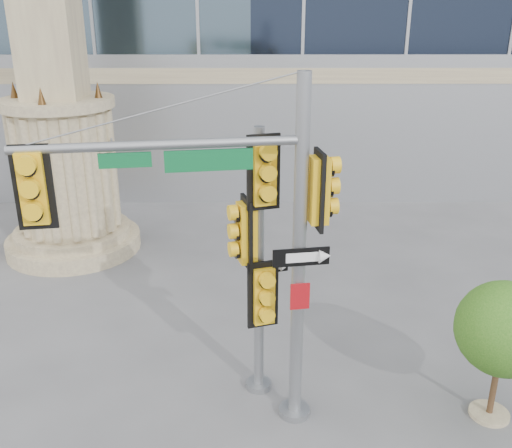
{
  "coord_description": "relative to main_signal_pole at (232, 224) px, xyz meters",
  "views": [
    {
      "loc": [
        0.09,
        -8.9,
        7.79
      ],
      "look_at": [
        0.14,
        2.0,
        3.59
      ],
      "focal_mm": 40.0,
      "sensor_mm": 36.0,
      "label": 1
    }
  ],
  "objects": [
    {
      "name": "ground",
      "position": [
        0.29,
        -0.37,
        -4.21
      ],
      "size": [
        120.0,
        120.0,
        0.0
      ],
      "primitive_type": "plane",
      "color": "#545456",
      "rests_on": "ground"
    },
    {
      "name": "monument",
      "position": [
        -5.71,
        8.63,
        1.3
      ],
      "size": [
        4.4,
        4.4,
        16.6
      ],
      "color": "gray",
      "rests_on": "ground"
    },
    {
      "name": "main_signal_pole",
      "position": [
        0.0,
        0.0,
        0.0
      ],
      "size": [
        5.26,
        1.26,
        6.8
      ],
      "rotation": [
        0.0,
        0.0,
        0.15
      ],
      "color": "slate",
      "rests_on": "ground"
    },
    {
      "name": "secondary_signal_pole",
      "position": [
        0.47,
        0.91,
        -0.85
      ],
      "size": [
        1.07,
        0.76,
        5.72
      ],
      "rotation": [
        0.0,
        0.0,
        0.3
      ],
      "color": "slate",
      "rests_on": "ground"
    },
    {
      "name": "street_tree",
      "position": [
        5.2,
        0.12,
        -2.27
      ],
      "size": [
        1.9,
        1.85,
        2.96
      ],
      "color": "gray",
      "rests_on": "ground"
    }
  ]
}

